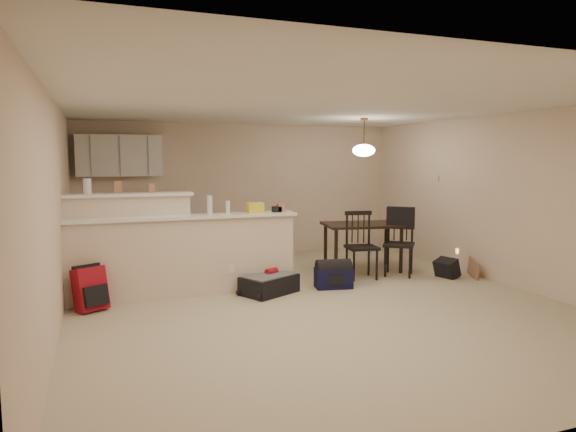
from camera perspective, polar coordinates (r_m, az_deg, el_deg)
name	(u,v)px	position (r m, az deg, el deg)	size (l,w,h in m)	color
room	(315,206)	(6.50, 2.98, 1.16)	(7.00, 7.02, 2.50)	#BDB191
breakfast_bar	(165,251)	(7.07, -13.54, -3.84)	(3.08, 0.58, 1.39)	beige
upper_cabinets	(119,156)	(9.27, -18.24, 6.40)	(1.40, 0.34, 0.70)	white
kitchen_counter	(135,240)	(9.25, -16.66, -2.57)	(1.80, 0.60, 0.90)	white
thermostat	(437,179)	(9.33, 16.19, 4.00)	(0.02, 0.12, 0.12)	beige
jar	(87,186)	(7.07, -21.41, 3.10)	(0.10, 0.10, 0.20)	silver
cereal_box	(118,187)	(7.07, -18.37, 3.05)	(0.10, 0.07, 0.16)	#9D6F51
small_box	(152,188)	(7.10, -14.92, 3.01)	(0.08, 0.06, 0.12)	#9D6F51
bottle_a	(210,205)	(7.01, -8.70, 1.22)	(0.07, 0.07, 0.26)	silver
bottle_b	(228,207)	(7.07, -6.70, 0.97)	(0.06, 0.06, 0.18)	silver
bag_lump	(255,208)	(7.17, -3.68, 0.91)	(0.22, 0.18, 0.14)	#9D6F51
pouch	(277,209)	(7.27, -1.26, 0.76)	(0.12, 0.10, 0.08)	#9D6F51
extra_item_x	(281,208)	(7.29, -0.79, 0.92)	(0.10, 0.10, 0.12)	#9D6F51
dining_table	(363,229)	(8.56, 8.28, -1.45)	(1.38, 1.04, 0.78)	black
pendant_lamp	(364,150)	(8.49, 8.42, 7.29)	(0.36, 0.36, 0.62)	brown
dining_chair_near	(362,245)	(7.98, 8.20, -3.26)	(0.45, 0.43, 1.03)	black
dining_chair_far	(399,243)	(8.29, 12.23, -2.90)	(0.46, 0.44, 1.05)	black
suitcase	(269,284)	(7.10, -2.11, -7.61)	(0.74, 0.48, 0.25)	black
red_backpack	(90,289)	(6.73, -21.13, -7.58)	(0.35, 0.22, 0.53)	maroon
navy_duffel	(333,278)	(7.42, 5.07, -6.89)	(0.52, 0.28, 0.28)	black
black_daypack	(447,269)	(8.40, 17.23, -5.60)	(0.32, 0.23, 0.29)	black
cardboard_sheet	(473,269)	(8.49, 19.91, -5.54)	(0.39, 0.02, 0.29)	#9D6F51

